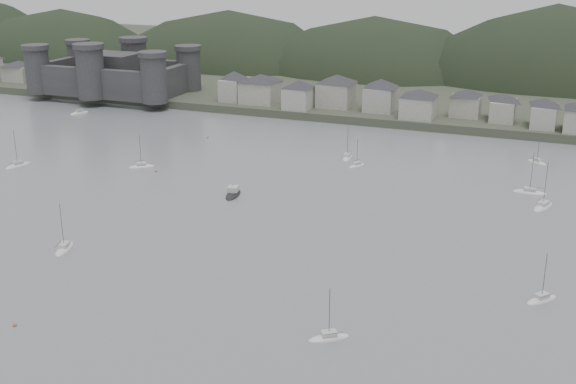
% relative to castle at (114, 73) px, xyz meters
% --- Properties ---
extents(ground, '(900.00, 900.00, 0.00)m').
position_rel_castle_xyz_m(ground, '(120.00, -179.80, -10.96)').
color(ground, slate).
rests_on(ground, ground).
extents(far_shore_land, '(900.00, 250.00, 3.00)m').
position_rel_castle_xyz_m(far_shore_land, '(120.00, 115.20, -9.46)').
color(far_shore_land, '#383D2D').
rests_on(far_shore_land, ground).
extents(forested_ridge, '(851.55, 103.94, 102.57)m').
position_rel_castle_xyz_m(forested_ridge, '(124.83, 89.60, -22.25)').
color(forested_ridge, black).
rests_on(forested_ridge, ground).
extents(castle, '(66.00, 43.00, 20.00)m').
position_rel_castle_xyz_m(castle, '(0.00, 0.00, 0.00)').
color(castle, '#323234').
rests_on(castle, far_shore_land).
extents(waterfront_town, '(451.48, 28.46, 12.92)m').
position_rel_castle_xyz_m(waterfront_town, '(170.59, 3.54, -2.30)').
color(waterfront_town, gray).
rests_on(waterfront_town, far_shore_land).
extents(sailboat_lead, '(7.14, 6.14, 9.86)m').
position_rel_castle_xyz_m(sailboat_lead, '(147.39, -156.07, -10.78)').
color(sailboat_lead, silver).
rests_on(sailboat_lead, ground).
extents(moored_fleet, '(224.64, 175.98, 13.38)m').
position_rel_castle_xyz_m(moored_fleet, '(100.24, -118.04, -10.79)').
color(moored_fleet, silver).
rests_on(moored_fleet, ground).
extents(motor_launch_far, '(4.97, 9.59, 4.16)m').
position_rel_castle_xyz_m(motor_launch_far, '(101.17, -95.97, -10.68)').
color(motor_launch_far, black).
rests_on(motor_launch_far, ground).
extents(mooring_buoys, '(155.52, 129.28, 0.70)m').
position_rel_castle_xyz_m(mooring_buoys, '(114.09, -109.77, -10.81)').
color(mooring_buoys, '#B3573B').
rests_on(mooring_buoys, ground).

